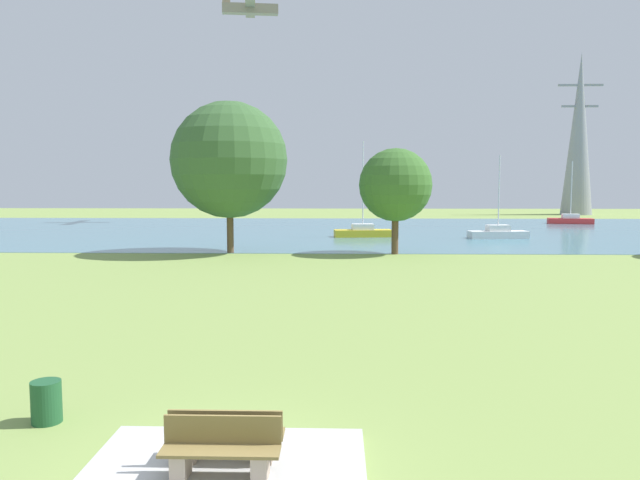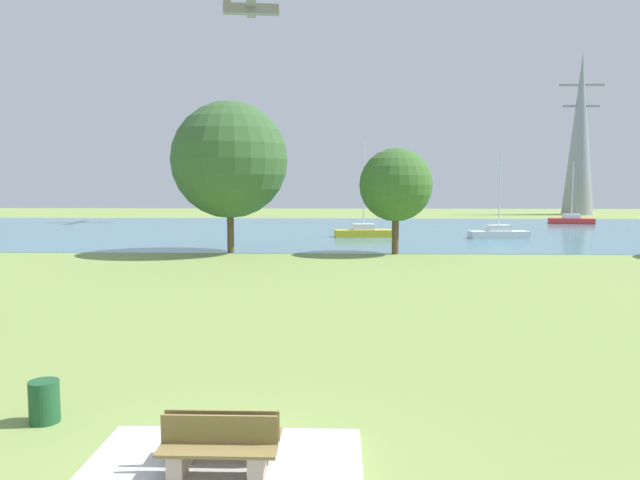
# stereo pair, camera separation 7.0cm
# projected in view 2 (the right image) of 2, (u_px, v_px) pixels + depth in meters

# --- Properties ---
(ground_plane) EXTENTS (160.00, 160.00, 0.00)m
(ground_plane) POSITION_uv_depth(u_px,v_px,m) (304.00, 272.00, 31.39)
(ground_plane) COLOR #7F994C
(concrete_pad) EXTENTS (4.40, 3.20, 0.10)m
(concrete_pad) POSITION_uv_depth(u_px,v_px,m) (222.00, 471.00, 9.49)
(concrete_pad) COLOR #B2B2B2
(concrete_pad) RESTS_ON ground
(bench_facing_water) EXTENTS (1.80, 0.48, 0.89)m
(bench_facing_water) POSITION_uv_depth(u_px,v_px,m) (224.00, 438.00, 9.72)
(bench_facing_water) COLOR tan
(bench_facing_water) RESTS_ON concrete_pad
(bench_facing_inland) EXTENTS (1.80, 0.48, 0.89)m
(bench_facing_inland) POSITION_uv_depth(u_px,v_px,m) (218.00, 453.00, 9.19)
(bench_facing_inland) COLOR tan
(bench_facing_inland) RESTS_ON concrete_pad
(litter_bin) EXTENTS (0.56, 0.56, 0.80)m
(litter_bin) POSITION_uv_depth(u_px,v_px,m) (44.00, 402.00, 11.54)
(litter_bin) COLOR #1E512D
(litter_bin) RESTS_ON ground
(water_surface) EXTENTS (140.00, 40.00, 0.02)m
(water_surface) POSITION_uv_depth(u_px,v_px,m) (321.00, 230.00, 59.26)
(water_surface) COLOR teal
(water_surface) RESTS_ON ground
(sailboat_yellow) EXTENTS (4.94, 2.03, 8.02)m
(sailboat_yellow) POSITION_uv_depth(u_px,v_px,m) (363.00, 231.00, 51.68)
(sailboat_yellow) COLOR yellow
(sailboat_yellow) RESTS_ON water_surface
(sailboat_white) EXTENTS (4.94, 2.02, 6.80)m
(sailboat_white) POSITION_uv_depth(u_px,v_px,m) (499.00, 233.00, 50.32)
(sailboat_white) COLOR white
(sailboat_white) RESTS_ON water_surface
(sailboat_red) EXTENTS (4.99, 2.34, 6.99)m
(sailboat_red) POSITION_uv_depth(u_px,v_px,m) (571.00, 220.00, 68.63)
(sailboat_red) COLOR red
(sailboat_red) RESTS_ON water_surface
(tree_mid_shore) EXTENTS (7.50, 7.50, 9.79)m
(tree_mid_shore) POSITION_uv_depth(u_px,v_px,m) (230.00, 160.00, 39.28)
(tree_mid_shore) COLOR brown
(tree_mid_shore) RESTS_ON ground
(tree_east_far) EXTENTS (4.66, 4.66, 6.76)m
(tree_east_far) POSITION_uv_depth(u_px,v_px,m) (396.00, 185.00, 38.79)
(tree_east_far) COLOR brown
(tree_east_far) RESTS_ON ground
(electricity_pylon) EXTENTS (6.40, 4.40, 23.31)m
(electricity_pylon) POSITION_uv_depth(u_px,v_px,m) (580.00, 134.00, 88.37)
(electricity_pylon) COLOR gray
(electricity_pylon) RESTS_ON ground
(light_aircraft) EXTENTS (6.49, 8.47, 2.10)m
(light_aircraft) POSITION_uv_depth(u_px,v_px,m) (251.00, 9.00, 70.19)
(light_aircraft) COLOR gray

